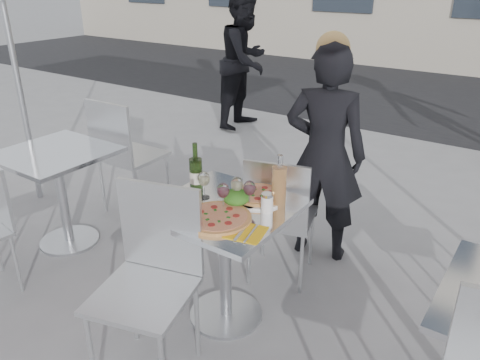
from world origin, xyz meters
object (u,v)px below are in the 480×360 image
Objects in this scene: wineglass_red_a at (223,191)px; wine_bottle at (196,173)px; napkin_right at (246,232)px; wineglass_white_a at (204,180)px; pedestrian_a at (245,60)px; salad_plate at (236,199)px; side_table_left at (59,178)px; napkin_left at (155,210)px; sugar_shaker at (267,203)px; wineglass_white_b at (237,185)px; woman_diner at (325,155)px; pizza_near at (217,218)px; wineglass_red_b at (249,189)px; chair_far at (279,211)px; pizza_far at (258,195)px; carafe at (279,185)px; chair_near at (152,267)px; main_table at (225,239)px; side_chair_lfar at (123,149)px.

wine_bottle is at bearing 159.36° from wineglass_red_a.
wineglass_white_a is at bearing 142.84° from napkin_right.
salad_plate is (2.11, -3.22, -0.08)m from pedestrian_a.
side_table_left is at bearing 162.20° from napkin_right.
wineglass_white_a reaches higher than napkin_left.
wineglass_white_a is (-0.38, -0.05, 0.06)m from sugar_shaker.
wineglass_white_b reaches higher than napkin_left.
pizza_near is (-0.08, -1.12, -0.01)m from woman_diner.
wineglass_white_a is 0.28m from wineglass_red_b.
chair_far reaches higher than sugar_shaker.
pizza_far is at bearing 20.10° from wine_bottle.
pedestrian_a is 11.04× the size of wineglass_white_a.
napkin_left is at bearing -129.77° from pizza_far.
wineglass_white_a is 0.20m from wineglass_white_b.
carafe reaches higher than napkin_left.
pizza_near reaches higher than napkin_left.
chair_near is at bearing -104.95° from salad_plate.
pedestrian_a reaches higher than main_table.
napkin_right is (0.50, -0.23, -0.11)m from wine_bottle.
wineglass_red_b is (0.28, 0.04, 0.00)m from wineglass_white_a.
side_chair_lfar is 6.40× the size of wineglass_red_a.
napkin_left is (-0.50, -0.44, -0.11)m from carafe.
woman_diner is 6.99× the size of salad_plate.
pizza_near is 1.21× the size of wine_bottle.
wineglass_red_a is (-0.05, -0.52, 0.33)m from chair_far.
pedestrian_a is at bearing 125.61° from sugar_shaker.
wineglass_white_a is 1.00× the size of wineglass_white_b.
wineglass_red_a is at bearing -103.44° from salad_plate.
napkin_left is at bearing 177.01° from napkin_right.
side_table_left is 1.58m from pizza_near.
chair_near is 0.57m from wineglass_white_a.
napkin_right is at bearing -24.87° from wineglass_white_a.
pizza_far is at bearing 67.98° from salad_plate.
side_chair_lfar is at bearing 165.56° from pizza_far.
side_chair_lfar reaches higher than wineglass_red_b.
wineglass_white_b is at bearing 2.48° from side_table_left.
side_chair_lfar reaches higher than wineglass_red_a.
napkin_right is at bearing -24.76° from wine_bottle.
side_table_left is 1.48m from chair_near.
wine_bottle reaches higher than chair_far.
pizza_far is at bearing 63.28° from wineglass_white_b.
salad_plate is at bearing 94.43° from pizza_near.
wineglass_red_a is at bearing -98.48° from wineglass_white_b.
salad_plate is at bearing 76.56° from wineglass_red_a.
salad_plate is (-0.02, 0.19, 0.03)m from pizza_near.
main_table and side_table_left have the same top height.
pizza_near is 1.68× the size of napkin_left.
pizza_far is 1.09× the size of carafe.
wine_bottle is at bearing 165.86° from main_table.
napkin_right is at bearing -5.51° from side_table_left.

